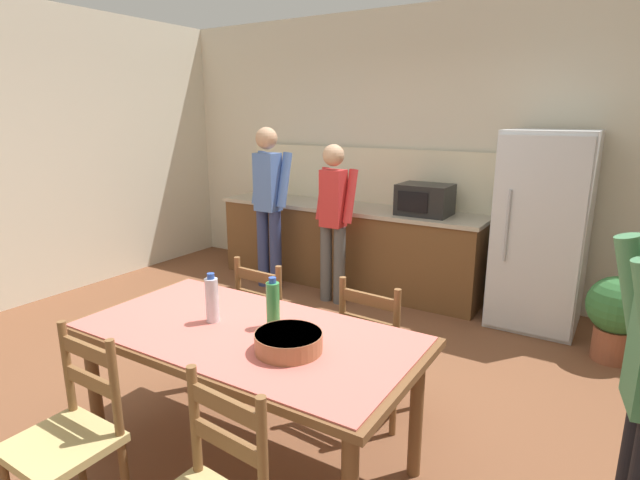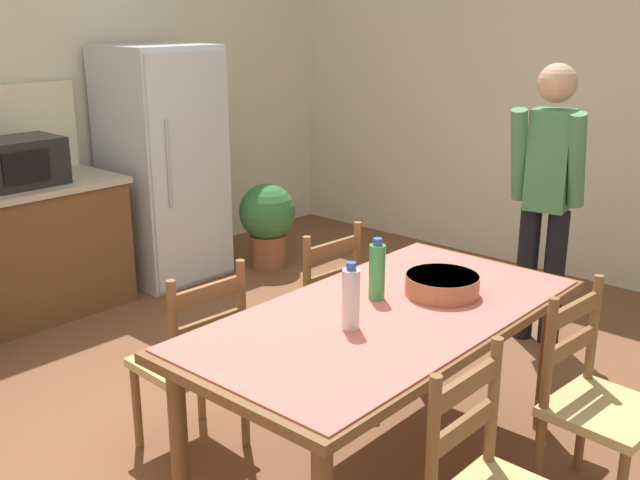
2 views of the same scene
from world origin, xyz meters
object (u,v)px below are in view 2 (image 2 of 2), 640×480
chair_side_near_right (597,405)px  serving_bowl (442,283)px  dining_table (385,330)px  chair_side_far_right (315,310)px  bottle_near_centre (351,298)px  person_by_table (547,191)px  potted_plant (267,219)px  refrigerator (163,165)px  microwave (19,162)px  bottle_off_centre (377,271)px  chair_side_far_left (193,362)px

chair_side_near_right → serving_bowl: bearing=102.5°
dining_table → chair_side_far_right: chair_side_far_right is taller
dining_table → bottle_near_centre: size_ratio=6.73×
person_by_table → serving_bowl: bearing=-1.6°
bottle_near_centre → serving_bowl: 0.55m
dining_table → potted_plant: dining_table is taller
potted_plant → serving_bowl: bearing=-118.0°
refrigerator → microwave: size_ratio=3.43×
microwave → bottle_off_centre: bearing=-85.7°
refrigerator → dining_table: size_ratio=0.94×
bottle_off_centre → chair_side_near_right: bottle_off_centre is taller
bottle_off_centre → chair_side_far_right: (0.31, 0.64, -0.45)m
refrigerator → person_by_table: (0.78, -2.64, 0.08)m
bottle_near_centre → potted_plant: bottle_near_centre is taller
refrigerator → person_by_table: 2.76m
microwave → potted_plant: bearing=-14.6°
dining_table → potted_plant: bearing=55.8°
refrigerator → chair_side_far_right: bearing=-105.7°
microwave → potted_plant: microwave is taller
serving_bowl → chair_side_near_right: bearing=-81.6°
refrigerator → potted_plant: (0.64, -0.43, -0.47)m
dining_table → bottle_off_centre: (0.09, 0.12, 0.21)m
bottle_off_centre → serving_bowl: size_ratio=0.84×
refrigerator → bottle_off_centre: (-0.88, -2.68, 0.03)m
microwave → serving_bowl: size_ratio=1.56×
serving_bowl → chair_side_far_right: 0.91m
chair_side_far_left → chair_side_far_right: (0.81, 0.01, 0.00)m
bottle_near_centre → bottle_off_centre: (0.32, 0.12, 0.00)m
chair_side_near_right → dining_table: bearing=123.3°
microwave → bottle_near_centre: (-0.11, -2.82, -0.14)m
potted_plant → bottle_off_centre: bearing=-124.0°
dining_table → chair_side_far_left: bearing=119.2°
microwave → chair_side_far_left: microwave is taller
chair_side_far_right → chair_side_far_left: bearing=3.8°
dining_table → person_by_table: 1.77m
bottle_off_centre → potted_plant: 2.76m
bottle_near_centre → person_by_table: bearing=4.5°
microwave → serving_bowl: bearing=-81.5°
microwave → bottle_near_centre: 2.82m
bottle_near_centre → bottle_off_centre: same height
chair_side_far_right → serving_bowl: bearing=87.6°
dining_table → bottle_off_centre: bottle_off_centre is taller
microwave → serving_bowl: (0.43, -2.88, -0.22)m
potted_plant → refrigerator: bearing=146.2°
bottle_near_centre → serving_bowl: size_ratio=0.84×
dining_table → person_by_table: (1.75, 0.15, 0.26)m
bottle_off_centre → potted_plant: bearing=56.0°
dining_table → bottle_off_centre: size_ratio=6.73×
bottle_near_centre → bottle_off_centre: size_ratio=1.00×
microwave → chair_side_far_right: size_ratio=0.55×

